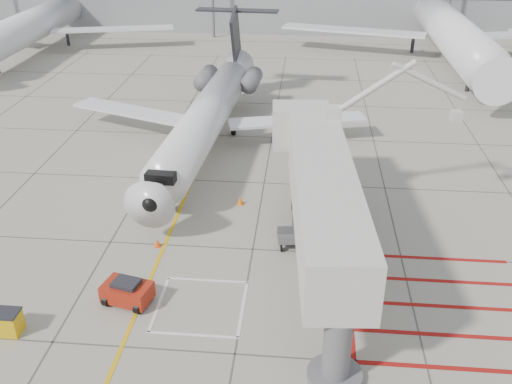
# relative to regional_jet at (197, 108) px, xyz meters

# --- Properties ---
(ground_plane) EXTENTS (260.00, 260.00, 0.00)m
(ground_plane) POSITION_rel_regional_jet_xyz_m (4.91, -15.12, -4.04)
(ground_plane) COLOR gray
(ground_plane) RESTS_ON ground
(regional_jet) EXTENTS (26.28, 32.26, 8.08)m
(regional_jet) POSITION_rel_regional_jet_xyz_m (0.00, 0.00, 0.00)
(regional_jet) COLOR silver
(regional_jet) RESTS_ON ground_plane
(jet_bridge) EXTENTS (10.64, 20.03, 7.75)m
(jet_bridge) POSITION_rel_regional_jet_xyz_m (8.57, -13.47, -0.16)
(jet_bridge) COLOR beige
(jet_bridge) RESTS_ON ground_plane
(pushback_tug) EXTENTS (2.50, 1.89, 1.30)m
(pushback_tug) POSITION_rel_regional_jet_xyz_m (-0.57, -16.15, -3.39)
(pushback_tug) COLOR #9F210F
(pushback_tug) RESTS_ON ground_plane
(spill_bin) EXTENTS (1.32, 0.88, 1.14)m
(spill_bin) POSITION_rel_regional_jet_xyz_m (-5.34, -18.68, -3.47)
(spill_bin) COLOR gold
(spill_bin) RESTS_ON ground_plane
(baggage_cart) EXTENTS (1.84, 1.29, 1.08)m
(baggage_cart) POSITION_rel_regional_jet_xyz_m (7.09, -10.67, -3.50)
(baggage_cart) COLOR #535458
(baggage_cart) RESTS_ON ground_plane
(ground_power_unit) EXTENTS (2.88, 2.36, 1.98)m
(ground_power_unit) POSITION_rel_regional_jet_xyz_m (9.35, -13.55, -3.05)
(ground_power_unit) COLOR silver
(ground_power_unit) RESTS_ON ground_plane
(cone_nose) EXTENTS (0.35, 0.35, 0.48)m
(cone_nose) POSITION_rel_regional_jet_xyz_m (-0.36, -11.31, -3.80)
(cone_nose) COLOR #FD4D0D
(cone_nose) RESTS_ON ground_plane
(cone_side) EXTENTS (0.40, 0.40, 0.56)m
(cone_side) POSITION_rel_regional_jet_xyz_m (3.66, -6.15, -3.76)
(cone_side) COLOR orange
(cone_side) RESTS_ON ground_plane
(bg_aircraft_b) EXTENTS (32.67, 36.30, 10.89)m
(bg_aircraft_b) POSITION_rel_regional_jet_xyz_m (-25.37, 30.88, 1.40)
(bg_aircraft_b) COLOR silver
(bg_aircraft_b) RESTS_ON ground_plane
(bg_aircraft_c) EXTENTS (37.65, 41.83, 12.55)m
(bg_aircraft_c) POSITION_rel_regional_jet_xyz_m (23.11, 30.88, 2.23)
(bg_aircraft_c) COLOR silver
(bg_aircraft_c) RESTS_ON ground_plane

